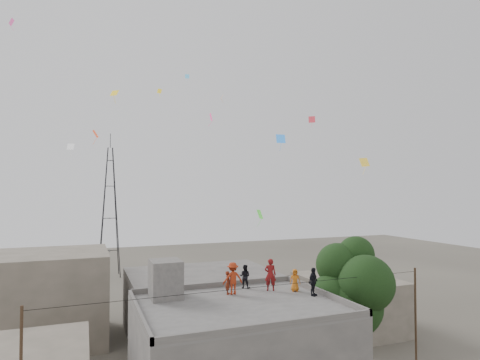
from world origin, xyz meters
The scene contains 15 objects.
parapet centered at (0.00, 0.00, 6.25)m, with size 10.00×8.00×0.30m.
stair_head_box centered at (-3.20, 2.60, 7.10)m, with size 1.60×1.80×2.00m, color #53504D.
neighbor_north centered at (2.00, 14.00, 2.50)m, with size 12.00×9.00×5.00m, color #53504D.
neighbor_northwest centered at (-10.00, 16.00, 3.50)m, with size 9.00×8.00×7.00m, color #625C4E.
neighbor_east centered at (14.00, 10.00, 2.20)m, with size 7.00×8.00×4.40m, color #625C4E.
tree centered at (7.37, 0.60, 6.10)m, with size 4.90×4.60×9.10m.
utility_line centered at (0.50, -1.25, 3.83)m, with size 20.12×0.62×7.40m.
transmission_tower centered at (-4.00, 40.00, 9.07)m, with size 2.97×2.97×20.01m.
person_red_adult centered at (2.72, 2.00, 7.01)m, with size 0.67×0.44×1.83m, color maroon.
person_orange_child centered at (3.97, 1.35, 6.73)m, with size 0.61×0.40×1.26m, color #CA6717.
person_dark_child centered at (1.57, 3.09, 6.78)m, with size 0.67×0.52×1.37m, color black.
person_dark_adult centered at (4.40, 0.10, 6.86)m, with size 0.90×0.37×1.53m, color black.
person_orange_adult centered at (0.42, 2.02, 6.98)m, with size 1.13×0.65×1.75m, color #9E2C12.
person_red_child centered at (0.18, 2.11, 6.73)m, with size 0.46×0.30×1.27m, color maroon.
kites centered at (0.78, 6.82, 16.15)m, with size 19.52×18.91×12.96m.
Camera 1 is at (-7.30, -18.98, 11.76)m, focal length 30.00 mm.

